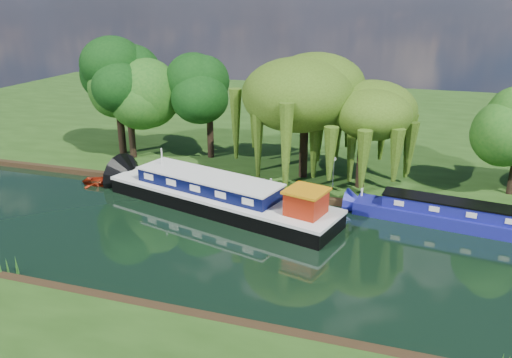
% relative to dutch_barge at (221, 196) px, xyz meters
% --- Properties ---
extents(ground, '(120.00, 120.00, 0.00)m').
position_rel_dutch_barge_xyz_m(ground, '(6.79, -4.85, -0.96)').
color(ground, black).
extents(far_bank, '(120.00, 52.00, 0.45)m').
position_rel_dutch_barge_xyz_m(far_bank, '(6.79, 29.15, -0.74)').
color(far_bank, '#1E3E11').
rests_on(far_bank, ground).
extents(dutch_barge, '(18.87, 8.88, 3.89)m').
position_rel_dutch_barge_xyz_m(dutch_barge, '(0.00, 0.00, 0.00)').
color(dutch_barge, black).
rests_on(dutch_barge, ground).
extents(narrowboat, '(13.44, 4.01, 1.93)m').
position_rel_dutch_barge_xyz_m(narrowboat, '(16.06, 2.10, -0.27)').
color(narrowboat, navy).
rests_on(narrowboat, ground).
extents(red_dinghy, '(3.88, 3.05, 0.73)m').
position_rel_dutch_barge_xyz_m(red_dinghy, '(-11.11, 1.80, -0.96)').
color(red_dinghy, maroon).
rests_on(red_dinghy, ground).
extents(willow_left, '(8.05, 8.05, 9.65)m').
position_rel_dutch_barge_xyz_m(willow_left, '(4.45, 7.54, 6.49)').
color(willow_left, black).
rests_on(willow_left, far_bank).
extents(willow_right, '(6.11, 6.11, 7.45)m').
position_rel_dutch_barge_xyz_m(willow_right, '(9.30, 6.51, 4.92)').
color(willow_right, black).
rests_on(willow_right, far_bank).
extents(tree_far_left, '(5.46, 5.46, 8.80)m').
position_rel_dutch_barge_xyz_m(tree_far_left, '(-12.03, 8.01, 5.50)').
color(tree_far_left, black).
rests_on(tree_far_left, far_bank).
extents(tree_far_back, '(5.87, 5.87, 9.88)m').
position_rel_dutch_barge_xyz_m(tree_far_back, '(-13.64, 8.81, 6.37)').
color(tree_far_back, black).
rests_on(tree_far_back, far_bank).
extents(tree_far_mid, '(5.35, 5.35, 8.76)m').
position_rel_dutch_barge_xyz_m(tree_far_mid, '(-5.04, 10.25, 5.52)').
color(tree_far_mid, black).
rests_on(tree_far_mid, far_bank).
extents(lamppost, '(0.36, 0.36, 2.56)m').
position_rel_dutch_barge_xyz_m(lamppost, '(7.29, 5.65, 1.46)').
color(lamppost, silver).
rests_on(lamppost, far_bank).
extents(mooring_posts, '(19.16, 0.16, 1.00)m').
position_rel_dutch_barge_xyz_m(mooring_posts, '(6.29, 3.55, -0.01)').
color(mooring_posts, silver).
rests_on(mooring_posts, far_bank).
extents(reeds_near, '(33.70, 1.50, 1.10)m').
position_rel_dutch_barge_xyz_m(reeds_near, '(13.66, -12.42, -0.41)').
color(reeds_near, '#205516').
rests_on(reeds_near, ground).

